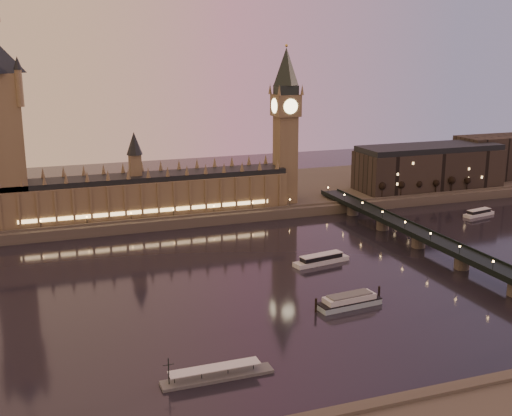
{
  "coord_description": "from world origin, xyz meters",
  "views": [
    {
      "loc": [
        -109.03,
        -269.75,
        107.65
      ],
      "look_at": [
        1.91,
        35.0,
        26.41
      ],
      "focal_mm": 45.0,
      "sensor_mm": 36.0,
      "label": 1
    }
  ],
  "objects_px": {
    "cruise_boat_b": "(479,213)",
    "cruise_boat_a": "(321,259)",
    "pontoon_pier": "(217,375)",
    "moored_barge": "(349,301)"
  },
  "relations": [
    {
      "from": "cruise_boat_a",
      "to": "cruise_boat_b",
      "type": "xyz_separation_m",
      "value": [
        139.66,
        51.71,
        -0.26
      ]
    },
    {
      "from": "cruise_boat_a",
      "to": "pontoon_pier",
      "type": "bearing_deg",
      "value": -141.42
    },
    {
      "from": "cruise_boat_b",
      "to": "pontoon_pier",
      "type": "distance_m",
      "value": 267.73
    },
    {
      "from": "cruise_boat_a",
      "to": "pontoon_pier",
      "type": "height_order",
      "value": "pontoon_pier"
    },
    {
      "from": "cruise_boat_a",
      "to": "pontoon_pier",
      "type": "distance_m",
      "value": 127.04
    },
    {
      "from": "cruise_boat_b",
      "to": "cruise_boat_a",
      "type": "bearing_deg",
      "value": -171.35
    },
    {
      "from": "cruise_boat_b",
      "to": "moored_barge",
      "type": "xyz_separation_m",
      "value": [
        -153.04,
        -107.09,
        0.64
      ]
    },
    {
      "from": "cruise_boat_a",
      "to": "cruise_boat_b",
      "type": "distance_m",
      "value": 148.93
    },
    {
      "from": "moored_barge",
      "to": "pontoon_pier",
      "type": "distance_m",
      "value": 81.23
    },
    {
      "from": "moored_barge",
      "to": "pontoon_pier",
      "type": "height_order",
      "value": "pontoon_pier"
    }
  ]
}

